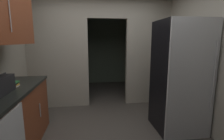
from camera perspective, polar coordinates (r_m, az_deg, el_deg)
The scene contains 6 objects.
kitchen_partition at distance 3.91m, azimuth -4.51°, elevation 7.60°, with size 3.34×0.12×2.62m.
adjoining_room_shell at distance 5.50m, azimuth -5.03°, elevation 7.48°, with size 3.34×2.26×2.62m.
refrigerator at distance 3.05m, azimuth 22.38°, elevation -2.25°, with size 0.78×0.76×1.89m.
lower_cabinet_run at distance 2.63m, azimuth -32.76°, elevation -16.07°, with size 0.62×1.87×0.93m.
boombox at distance 2.37m, azimuth -34.24°, elevation -4.42°, with size 0.17×0.41×0.24m.
book_stack at distance 2.64m, azimuth -31.06°, elevation -4.31°, with size 0.13×0.14×0.08m.
Camera 1 is at (-0.27, -2.27, 1.55)m, focal length 26.35 mm.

